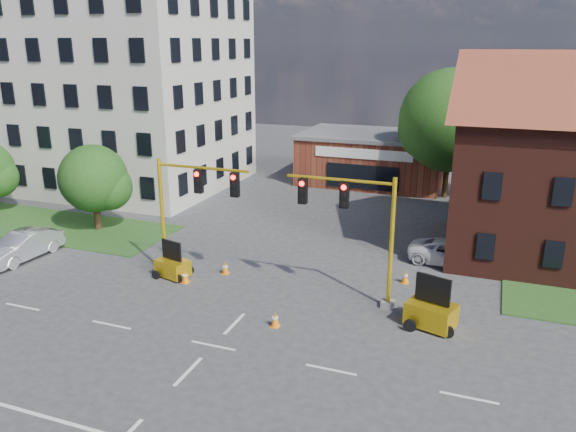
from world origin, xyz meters
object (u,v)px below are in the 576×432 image
object	(u,v)px
signal_mast_east	(356,223)
trailer_east	(431,312)
trailer_west	(173,266)
signal_mast_west	(189,205)
pickup_white	(454,253)

from	to	relation	value
signal_mast_east	trailer_east	xyz separation A→B (m)	(3.74, -1.27, -3.21)
trailer_west	trailer_east	xyz separation A→B (m)	(13.38, -0.82, 0.12)
signal_mast_west	signal_mast_east	distance (m)	8.71
trailer_east	pickup_white	size ratio (longest dim) A/B	0.48
signal_mast_west	trailer_east	distance (m)	12.92
trailer_east	pickup_white	world-z (taller)	trailer_east
trailer_west	pickup_white	size ratio (longest dim) A/B	0.40
trailer_west	trailer_east	bearing A→B (deg)	11.33
trailer_west	trailer_east	size ratio (longest dim) A/B	0.83
trailer_east	signal_mast_west	bearing A→B (deg)	-168.38
pickup_white	signal_mast_east	bearing A→B (deg)	154.13
signal_mast_east	pickup_white	distance (m)	8.26
signal_mast_west	trailer_west	xyz separation A→B (m)	(-0.93, -0.45, -3.32)
signal_mast_west	trailer_west	distance (m)	3.48
pickup_white	signal_mast_west	bearing A→B (deg)	122.99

